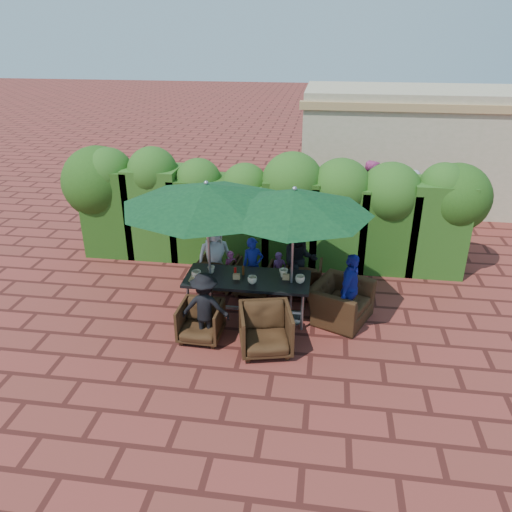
# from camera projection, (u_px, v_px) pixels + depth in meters

# --- Properties ---
(ground) EXTENTS (80.00, 80.00, 0.00)m
(ground) POSITION_uv_depth(u_px,v_px,m) (252.00, 313.00, 9.08)
(ground) COLOR maroon
(ground) RESTS_ON ground
(dining_table) EXTENTS (2.19, 0.90, 0.75)m
(dining_table) POSITION_uv_depth(u_px,v_px,m) (248.00, 282.00, 8.75)
(dining_table) COLOR black
(dining_table) RESTS_ON ground
(umbrella_left) EXTENTS (2.91, 2.91, 2.46)m
(umbrella_left) POSITION_uv_depth(u_px,v_px,m) (207.00, 195.00, 8.24)
(umbrella_left) COLOR gray
(umbrella_left) RESTS_ON ground
(umbrella_right) EXTENTS (2.57, 2.57, 2.46)m
(umbrella_right) POSITION_uv_depth(u_px,v_px,m) (294.00, 201.00, 7.95)
(umbrella_right) COLOR gray
(umbrella_right) RESTS_ON ground
(chair_far_left) EXTENTS (0.77, 0.73, 0.70)m
(chair_far_left) POSITION_uv_depth(u_px,v_px,m) (218.00, 271.00, 9.86)
(chair_far_left) COLOR black
(chair_far_left) RESTS_ON ground
(chair_far_mid) EXTENTS (0.73, 0.69, 0.69)m
(chair_far_mid) POSITION_uv_depth(u_px,v_px,m) (253.00, 276.00, 9.65)
(chair_far_mid) COLOR black
(chair_far_mid) RESTS_ON ground
(chair_far_right) EXTENTS (0.69, 0.65, 0.69)m
(chair_far_right) POSITION_uv_depth(u_px,v_px,m) (304.00, 275.00, 9.70)
(chair_far_right) COLOR black
(chair_far_right) RESTS_ON ground
(chair_near_left) EXTENTS (0.71, 0.67, 0.71)m
(chair_near_left) POSITION_uv_depth(u_px,v_px,m) (201.00, 320.00, 8.21)
(chair_near_left) COLOR black
(chair_near_left) RESTS_ON ground
(chair_near_right) EXTENTS (0.96, 0.92, 0.83)m
(chair_near_right) POSITION_uv_depth(u_px,v_px,m) (266.00, 328.00, 7.89)
(chair_near_right) COLOR black
(chair_near_right) RESTS_ON ground
(chair_end_right) EXTENTS (1.05, 1.23, 0.92)m
(chair_end_right) POSITION_uv_depth(u_px,v_px,m) (341.00, 296.00, 8.72)
(chair_end_right) COLOR black
(chair_end_right) RESTS_ON ground
(adult_far_left) EXTENTS (0.79, 0.65, 1.38)m
(adult_far_left) POSITION_uv_depth(u_px,v_px,m) (215.00, 256.00, 9.67)
(adult_far_left) COLOR silver
(adult_far_left) RESTS_ON ground
(adult_far_mid) EXTENTS (0.49, 0.44, 1.13)m
(adult_far_mid) POSITION_uv_depth(u_px,v_px,m) (253.00, 266.00, 9.58)
(adult_far_mid) COLOR #1C259B
(adult_far_mid) RESTS_ON ground
(adult_far_right) EXTENTS (0.76, 0.56, 1.42)m
(adult_far_right) POSITION_uv_depth(u_px,v_px,m) (299.00, 261.00, 9.43)
(adult_far_right) COLOR black
(adult_far_right) RESTS_ON ground
(adult_near_left) EXTENTS (0.80, 0.39, 1.22)m
(adult_near_left) POSITION_uv_depth(u_px,v_px,m) (205.00, 308.00, 8.08)
(adult_near_left) COLOR black
(adult_near_left) RESTS_ON ground
(adult_end_right) EXTENTS (0.61, 0.86, 1.32)m
(adult_end_right) POSITION_uv_depth(u_px,v_px,m) (350.00, 290.00, 8.51)
(adult_end_right) COLOR #1C259B
(adult_end_right) RESTS_ON ground
(child_left) EXTENTS (0.33, 0.29, 0.78)m
(child_left) POSITION_uv_depth(u_px,v_px,m) (231.00, 270.00, 9.81)
(child_left) COLOR #D14997
(child_left) RESTS_ON ground
(child_right) EXTENTS (0.34, 0.30, 0.80)m
(child_right) POSITION_uv_depth(u_px,v_px,m) (279.00, 272.00, 9.72)
(child_right) COLOR #7C4596
(child_right) RESTS_ON ground
(pedestrian_a) EXTENTS (1.63, 1.29, 1.67)m
(pedestrian_a) POSITION_uv_depth(u_px,v_px,m) (349.00, 202.00, 12.15)
(pedestrian_a) COLOR #2A8123
(pedestrian_a) RESTS_ON ground
(pedestrian_b) EXTENTS (0.93, 0.66, 1.80)m
(pedestrian_b) POSITION_uv_depth(u_px,v_px,m) (368.00, 196.00, 12.41)
(pedestrian_b) COLOR #D14997
(pedestrian_b) RESTS_ON ground
(pedestrian_c) EXTENTS (1.11, 0.64, 1.63)m
(pedestrian_c) POSITION_uv_depth(u_px,v_px,m) (408.00, 202.00, 12.21)
(pedestrian_c) COLOR #92929A
(pedestrian_c) RESTS_ON ground
(cup_a) EXTENTS (0.17, 0.17, 0.14)m
(cup_a) POSITION_uv_depth(u_px,v_px,m) (196.00, 274.00, 8.69)
(cup_a) COLOR beige
(cup_a) RESTS_ON dining_table
(cup_b) EXTENTS (0.13, 0.13, 0.12)m
(cup_b) POSITION_uv_depth(u_px,v_px,m) (211.00, 270.00, 8.88)
(cup_b) COLOR beige
(cup_b) RESTS_ON dining_table
(cup_c) EXTENTS (0.16, 0.16, 0.13)m
(cup_c) POSITION_uv_depth(u_px,v_px,m) (252.00, 280.00, 8.51)
(cup_c) COLOR beige
(cup_c) RESTS_ON dining_table
(cup_d) EXTENTS (0.16, 0.16, 0.15)m
(cup_d) POSITION_uv_depth(u_px,v_px,m) (284.00, 273.00, 8.73)
(cup_d) COLOR beige
(cup_d) RESTS_ON dining_table
(cup_e) EXTENTS (0.17, 0.17, 0.13)m
(cup_e) POSITION_uv_depth(u_px,v_px,m) (300.00, 279.00, 8.53)
(cup_e) COLOR beige
(cup_e) RESTS_ON dining_table
(ketchup_bottle) EXTENTS (0.04, 0.04, 0.17)m
(ketchup_bottle) POSITION_uv_depth(u_px,v_px,m) (235.00, 272.00, 8.75)
(ketchup_bottle) COLOR #B20C0A
(ketchup_bottle) RESTS_ON dining_table
(sauce_bottle) EXTENTS (0.04, 0.04, 0.17)m
(sauce_bottle) POSITION_uv_depth(u_px,v_px,m) (243.00, 270.00, 8.79)
(sauce_bottle) COLOR #4C230C
(sauce_bottle) RESTS_ON dining_table
(serving_tray) EXTENTS (0.35, 0.25, 0.02)m
(serving_tray) POSITION_uv_depth(u_px,v_px,m) (200.00, 279.00, 8.67)
(serving_tray) COLOR #AA8452
(serving_tray) RESTS_ON dining_table
(number_block_left) EXTENTS (0.12, 0.06, 0.10)m
(number_block_left) POSITION_uv_depth(u_px,v_px,m) (237.00, 277.00, 8.65)
(number_block_left) COLOR tan
(number_block_left) RESTS_ON dining_table
(number_block_right) EXTENTS (0.12, 0.06, 0.10)m
(number_block_right) POSITION_uv_depth(u_px,v_px,m) (286.00, 277.00, 8.64)
(number_block_right) COLOR tan
(number_block_right) RESTS_ON dining_table
(hedge_wall) EXTENTS (9.10, 1.60, 2.45)m
(hedge_wall) POSITION_uv_depth(u_px,v_px,m) (264.00, 202.00, 10.60)
(hedge_wall) COLOR #18380F
(hedge_wall) RESTS_ON ground
(building) EXTENTS (6.20, 3.08, 3.20)m
(building) POSITION_uv_depth(u_px,v_px,m) (410.00, 147.00, 14.22)
(building) COLOR #CAB596
(building) RESTS_ON ground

